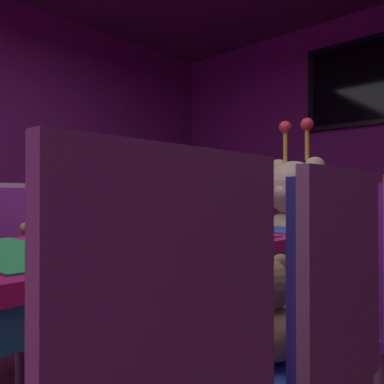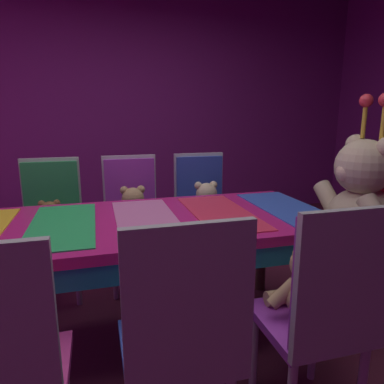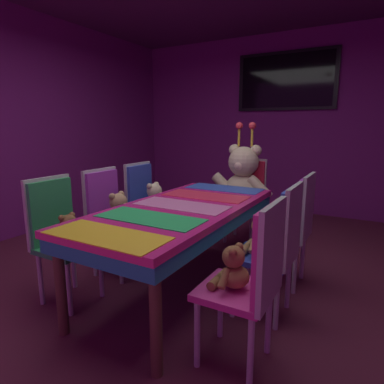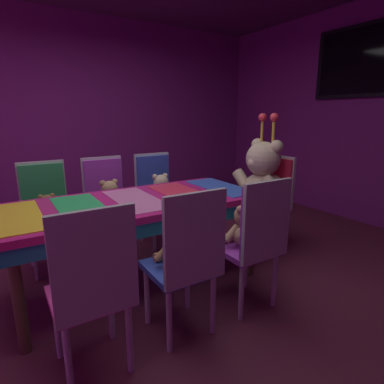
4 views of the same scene
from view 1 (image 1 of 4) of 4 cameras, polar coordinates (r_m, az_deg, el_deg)
The scene contains 12 objects.
banquet_table at distance 1.61m, azimuth -10.43°, elevation -10.01°, with size 0.90×2.02×0.75m.
chair_left_1 at distance 2.32m, azimuth -22.60°, elevation -8.45°, with size 0.42×0.41×0.98m.
teddy_left_1 at distance 2.19m, azimuth -21.00°, elevation -8.92°, with size 0.27×0.34×0.32m.
chair_left_2 at distance 2.60m, azimuth -11.21°, elevation -7.59°, with size 0.42×0.41×0.98m.
teddy_left_2 at distance 2.49m, azimuth -9.21°, elevation -7.88°, with size 0.27×0.35×0.33m.
chair_right_1 at distance 1.11m, azimuth 16.91°, elevation -17.38°, with size 0.42×0.41×0.98m.
teddy_right_1 at distance 1.18m, azimuth 10.34°, elevation -16.98°, with size 0.24×0.31×0.29m.
chair_right_2 at distance 1.63m, azimuth 25.71°, elevation -11.90°, with size 0.42×0.41×0.98m.
teddy_right_2 at distance 1.67m, azimuth 20.83°, elevation -11.65°, with size 0.26×0.34×0.32m.
throne_chair at distance 2.82m, azimuth 15.89°, elevation -7.04°, with size 0.41×0.42×0.98m.
king_teddy_bear at distance 2.65m, azimuth 14.17°, elevation -3.82°, with size 0.75×0.58×0.96m.
wall_tv at distance 4.40m, azimuth 25.48°, elevation 14.47°, with size 1.51×0.06×0.87m.
Camera 1 is at (1.28, -0.95, 0.92)m, focal length 37.28 mm.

